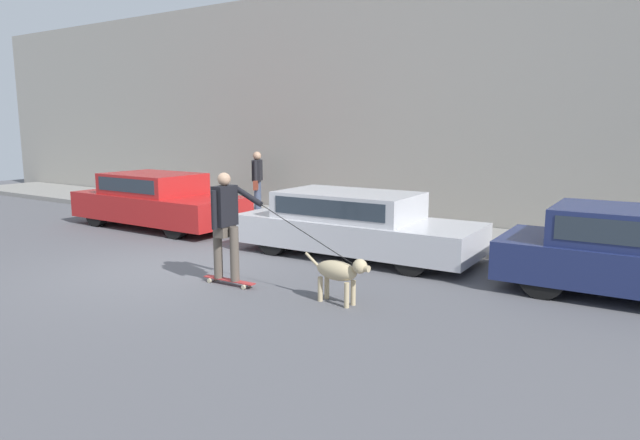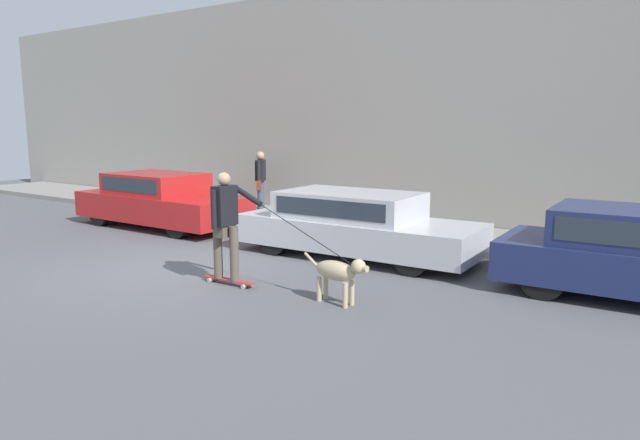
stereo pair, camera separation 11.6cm
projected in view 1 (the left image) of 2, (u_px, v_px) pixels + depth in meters
ground_plane at (170, 270)px, 9.76m from camera, size 36.00×36.00×0.00m
back_wall at (361, 104)px, 14.56m from camera, size 32.00×0.30×5.90m
sidewalk_curb at (330, 224)px, 13.86m from camera, size 30.00×2.55×0.14m
parked_car_0 at (157, 201)px, 13.68m from camera, size 4.46×1.77×1.30m
parked_car_1 at (354, 225)px, 10.67m from camera, size 4.62×1.84×1.21m
dog at (340, 272)px, 7.84m from camera, size 1.11×0.33×0.69m
skateboarder at (226, 222)px, 8.68m from camera, size 2.74×0.57×1.74m
pedestrian_with_bag at (257, 178)px, 15.64m from camera, size 0.46×0.66×1.58m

